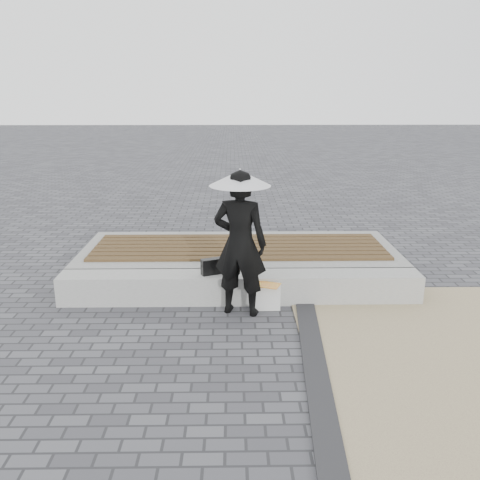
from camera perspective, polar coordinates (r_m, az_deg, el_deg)
name	(u,v)px	position (r m, az deg, el deg)	size (l,w,h in m)	color
ground	(242,357)	(5.86, 0.27, -12.74)	(80.00, 80.00, 0.00)	#505055
edging_band	(317,379)	(5.48, 8.52, -14.91)	(0.25, 5.20, 0.04)	#28282A
seating_ledge	(240,287)	(7.22, 0.02, -5.19)	(5.00, 0.45, 0.40)	#B0B0AA
timber_platform	(239,260)	(8.35, -0.10, -2.19)	(5.00, 2.00, 0.40)	#9B9B96
timber_decking	(239,247)	(8.28, -0.10, -0.75)	(4.60, 1.40, 0.04)	brown
woman	(240,244)	(6.59, 0.00, -0.43)	(0.69, 0.45, 1.90)	black
parasol	(240,178)	(6.40, 0.00, 6.84)	(0.77, 0.77, 0.98)	silver
handbag	(213,266)	(7.10, -3.04, -2.92)	(0.31, 0.11, 0.22)	black
canvas_tote	(267,296)	(6.96, 3.02, -6.24)	(0.34, 0.14, 0.36)	silver
magazine	(268,285)	(6.85, 3.07, -4.97)	(0.31, 0.23, 0.01)	red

